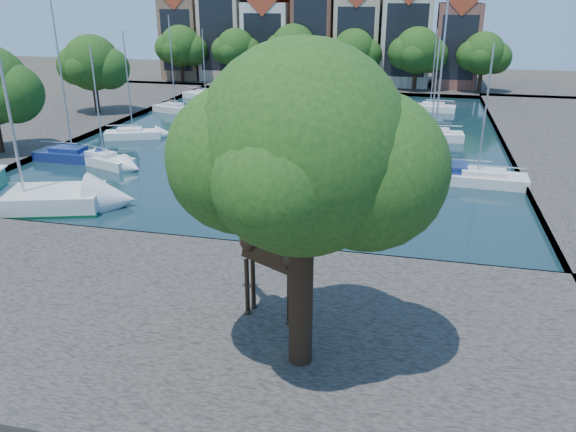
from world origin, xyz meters
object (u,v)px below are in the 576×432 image
giraffe_statue (264,250)px  sailboat_left_a (104,158)px  plane_tree (306,157)px  sailboat_right_a (477,176)px

giraffe_statue → sailboat_left_a: size_ratio=0.65×
plane_tree → giraffe_statue: plane_tree is taller
giraffe_statue → sailboat_right_a: bearing=64.8°
sailboat_right_a → sailboat_left_a: bearing=-176.4°
sailboat_left_a → giraffe_statue: bearing=-46.3°
giraffe_statue → sailboat_left_a: sailboat_left_a is taller
plane_tree → sailboat_left_a: plane_tree is taller
sailboat_left_a → sailboat_right_a: bearing=3.6°
plane_tree → sailboat_left_a: size_ratio=1.23×
giraffe_statue → sailboat_left_a: bearing=133.7°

